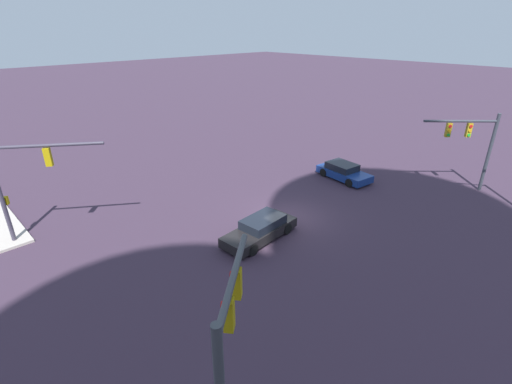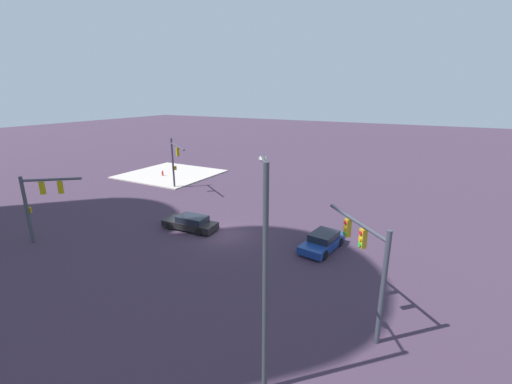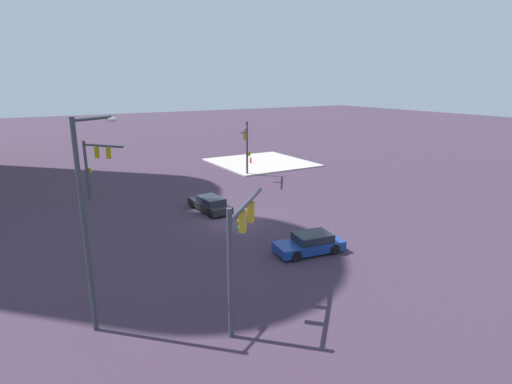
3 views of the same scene
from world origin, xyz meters
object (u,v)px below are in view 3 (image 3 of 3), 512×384
sedan_car_waiting_far (210,204)px  fire_hydrant_on_curb (251,160)px  traffic_signal_near_corner (239,240)px  traffic_signal_cross_street (246,142)px  sedan_car_approaching (310,244)px  streetlamp_curved_arm (88,214)px  traffic_signal_opposite_side (94,161)px

sedan_car_waiting_far → fire_hydrant_on_curb: (15.22, -12.62, -0.09)m
traffic_signal_near_corner → traffic_signal_cross_street: size_ratio=0.93×
sedan_car_approaching → traffic_signal_near_corner: bearing=38.9°
traffic_signal_cross_street → fire_hydrant_on_curb: bearing=-179.0°
traffic_signal_cross_street → streetlamp_curved_arm: bearing=-7.3°
streetlamp_curved_arm → sedan_car_waiting_far: (12.61, -10.94, -4.55)m
sedan_car_waiting_far → traffic_signal_near_corner: bearing=156.4°
traffic_signal_cross_street → traffic_signal_opposite_side: bearing=-53.0°
fire_hydrant_on_curb → traffic_signal_near_corner: bearing=149.2°
traffic_signal_near_corner → sedan_car_waiting_far: size_ratio=1.17×
traffic_signal_near_corner → streetlamp_curved_arm: size_ratio=0.62×
traffic_signal_opposite_side → traffic_signal_cross_street: bearing=53.3°
streetlamp_curved_arm → traffic_signal_cross_street: bearing=16.9°
sedan_car_approaching → fire_hydrant_on_curb: (26.08, -10.84, -0.09)m
streetlamp_curved_arm → traffic_signal_opposite_side: bearing=48.7°
streetlamp_curved_arm → fire_hydrant_on_curb: 36.76m
traffic_signal_near_corner → streetlamp_curved_arm: (2.58, 5.46, 1.33)m
streetlamp_curved_arm → sedan_car_waiting_far: bearing=17.9°
traffic_signal_cross_street → sedan_car_waiting_far: bearing=-8.6°
streetlamp_curved_arm → fire_hydrant_on_curb: bearing=18.6°
sedan_car_approaching → sedan_car_waiting_far: same height
traffic_signal_opposite_side → sedan_car_approaching: 21.44m
sedan_car_approaching → sedan_car_waiting_far: (10.85, 1.77, 0.00)m
traffic_signal_opposite_side → fire_hydrant_on_curb: size_ratio=7.30×
traffic_signal_opposite_side → fire_hydrant_on_curb: (6.82, -19.80, -3.01)m
traffic_signal_near_corner → fire_hydrant_on_curb: traffic_signal_near_corner is taller
traffic_signal_cross_street → streetlamp_curved_arm: streetlamp_curved_arm is taller
traffic_signal_opposite_side → traffic_signal_cross_street: 15.71m
traffic_signal_near_corner → sedan_car_approaching: (4.34, -7.25, -3.21)m
traffic_signal_near_corner → fire_hydrant_on_curb: bearing=14.4°
traffic_signal_cross_street → sedan_car_waiting_far: traffic_signal_cross_street is taller
traffic_signal_cross_street → sedan_car_approaching: (-19.90, 6.74, -3.31)m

